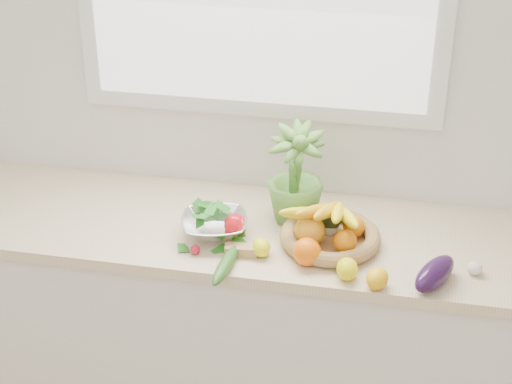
% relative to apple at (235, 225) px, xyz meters
% --- Properties ---
extents(back_wall, '(4.50, 0.02, 2.70)m').
position_rel_apple_xyz_m(back_wall, '(0.02, 0.36, 0.41)').
color(back_wall, white).
rests_on(back_wall, ground).
extents(counter_cabinet, '(2.20, 0.58, 0.86)m').
position_rel_apple_xyz_m(counter_cabinet, '(0.02, 0.06, -0.51)').
color(counter_cabinet, silver).
rests_on(counter_cabinet, ground).
extents(countertop, '(2.24, 0.62, 0.04)m').
position_rel_apple_xyz_m(countertop, '(0.02, 0.06, -0.06)').
color(countertop, beige).
rests_on(countertop, counter_cabinet).
extents(orange_loose, '(0.10, 0.10, 0.09)m').
position_rel_apple_xyz_m(orange_loose, '(0.27, -0.13, 0.01)').
color(orange_loose, '#FF6A08').
rests_on(orange_loose, countertop).
extents(lemon_a, '(0.08, 0.09, 0.07)m').
position_rel_apple_xyz_m(lemon_a, '(0.40, -0.19, -0.00)').
color(lemon_a, yellow).
rests_on(lemon_a, countertop).
extents(lemon_b, '(0.09, 0.10, 0.07)m').
position_rel_apple_xyz_m(lemon_b, '(0.50, -0.22, -0.00)').
color(lemon_b, '#FBB60D').
rests_on(lemon_b, countertop).
extents(lemon_c, '(0.08, 0.09, 0.06)m').
position_rel_apple_xyz_m(lemon_c, '(0.11, -0.11, -0.01)').
color(lemon_c, '#F0ED0D').
rests_on(lemon_c, countertop).
extents(apple, '(0.09, 0.09, 0.08)m').
position_rel_apple_xyz_m(apple, '(0.00, 0.00, 0.00)').
color(apple, red).
rests_on(apple, countertop).
extents(ginger, '(0.11, 0.05, 0.03)m').
position_rel_apple_xyz_m(ginger, '(0.05, -0.12, -0.02)').
color(ginger, '#AF7D57').
rests_on(ginger, countertop).
extents(garlic_a, '(0.06, 0.06, 0.05)m').
position_rel_apple_xyz_m(garlic_a, '(0.32, 0.06, -0.01)').
color(garlic_a, white).
rests_on(garlic_a, countertop).
extents(garlic_b, '(0.06, 0.06, 0.04)m').
position_rel_apple_xyz_m(garlic_b, '(0.24, 0.08, -0.02)').
color(garlic_b, white).
rests_on(garlic_b, countertop).
extents(garlic_c, '(0.06, 0.06, 0.04)m').
position_rel_apple_xyz_m(garlic_c, '(0.80, -0.08, -0.02)').
color(garlic_c, white).
rests_on(garlic_c, countertop).
extents(eggplant, '(0.17, 0.22, 0.08)m').
position_rel_apple_xyz_m(eggplant, '(0.67, -0.17, 0.00)').
color(eggplant, '#250D31').
rests_on(eggplant, countertop).
extents(cucumber, '(0.06, 0.24, 0.04)m').
position_rel_apple_xyz_m(cucumber, '(0.02, -0.22, -0.02)').
color(cucumber, '#2A5A1A').
rests_on(cucumber, countertop).
extents(radish, '(0.04, 0.04, 0.03)m').
position_rel_apple_xyz_m(radish, '(-0.10, -0.15, -0.02)').
color(radish, red).
rests_on(radish, countertop).
extents(potted_herb, '(0.22, 0.22, 0.35)m').
position_rel_apple_xyz_m(potted_herb, '(0.18, 0.14, 0.14)').
color(potted_herb, '#548C33').
rests_on(potted_herb, countertop).
extents(fruit_basket, '(0.42, 0.42, 0.18)m').
position_rel_apple_xyz_m(fruit_basket, '(0.32, 0.00, 0.01)').
color(fruit_basket, tan).
rests_on(fruit_basket, countertop).
extents(colander_with_spinach, '(0.27, 0.27, 0.12)m').
position_rel_apple_xyz_m(colander_with_spinach, '(-0.07, -0.03, 0.02)').
color(colander_with_spinach, silver).
rests_on(colander_with_spinach, countertop).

